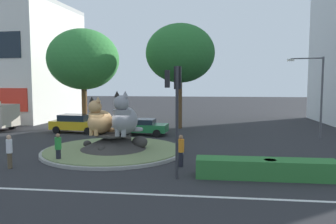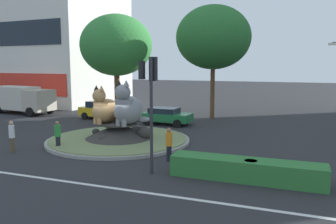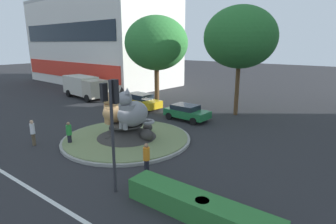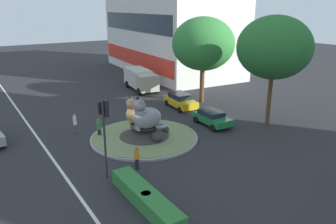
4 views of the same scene
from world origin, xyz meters
The scene contains 17 objects.
ground_plane centered at (0.00, 0.00, 0.00)m, with size 160.00×160.00×0.00m, color #28282B.
lane_centreline centered at (0.00, -7.58, 0.00)m, with size 112.00×0.20×0.01m, color silver.
roundabout_island centered at (0.03, 0.02, 0.42)m, with size 9.04×9.04×1.21m.
cat_statue_calico centered at (-0.82, -0.24, 2.09)m, with size 2.06×2.50×2.40m.
cat_statue_grey centered at (0.80, -0.25, 2.22)m, with size 1.97×2.85×2.77m.
traffic_light_mast centered at (4.50, -5.21, 3.82)m, with size 0.73×0.51×5.23m.
shophouse_block centered at (-24.59, 18.45, 6.90)m, with size 27.50×14.49×17.15m.
clipped_hedge_strip centered at (8.70, -4.72, 0.45)m, with size 6.48×1.20×0.90m, color #2D7033.
broadleaf_tree_behind_island centered at (3.32, 11.35, 7.20)m, with size 6.57×6.57×10.01m.
second_tree_near_tower centered at (-6.14, 10.98, 6.67)m, with size 6.93×6.93×9.64m.
pedestrian_green_shirt centered at (-2.26, -3.10, 0.88)m, with size 0.36×0.36×1.66m.
pedestrian_orange_shirt centered at (4.59, -3.10, 0.91)m, with size 0.35×0.35×1.72m.
pedestrian_white_shirt centered at (-4.26, -4.51, 0.96)m, with size 0.31×0.31×1.77m.
hatchback_near_shophouse centered at (-5.61, 7.63, 0.84)m, with size 4.69×2.46×1.60m.
parked_car_right centered at (0.56, 6.94, 0.74)m, with size 4.10×2.25×1.37m.
delivery_box_truck centered at (-15.17, 7.84, 1.50)m, with size 7.28×3.42×2.66m.
litter_bin centered at (8.89, -4.80, 0.45)m, with size 0.56×0.56×0.90m.
Camera 2 is at (10.71, -19.40, 4.93)m, focal length 37.56 mm.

